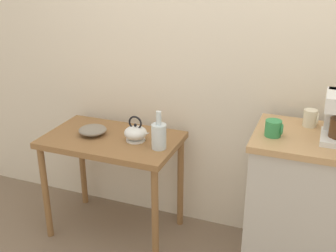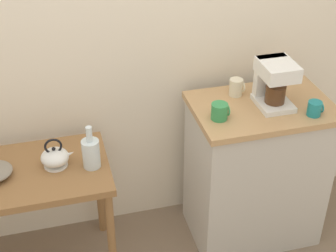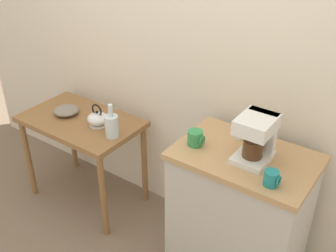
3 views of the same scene
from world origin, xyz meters
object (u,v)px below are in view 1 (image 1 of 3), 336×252
teakettle (136,133)px  mug_tall_green (274,128)px  mug_small_cream (311,118)px  glass_carafe_vase (159,135)px  bowl_stoneware (93,130)px

teakettle → mug_tall_green: bearing=-5.7°
mug_tall_green → mug_small_cream: mug_small_cream is taller
teakettle → mug_tall_green: 0.89m
glass_carafe_vase → mug_tall_green: 0.70m
teakettle → mug_small_cream: (1.04, 0.13, 0.20)m
mug_tall_green → glass_carafe_vase: bearing=177.1°
teakettle → mug_small_cream: bearing=7.1°
bowl_stoneware → mug_small_cream: (1.35, 0.14, 0.22)m
bowl_stoneware → glass_carafe_vase: (0.49, -0.04, 0.05)m
glass_carafe_vase → teakettle: bearing=164.0°
bowl_stoneware → mug_small_cream: 1.38m
teakettle → glass_carafe_vase: 0.19m
bowl_stoneware → mug_small_cream: bearing=6.1°
bowl_stoneware → mug_small_cream: mug_small_cream is taller
bowl_stoneware → teakettle: (0.31, 0.02, 0.02)m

